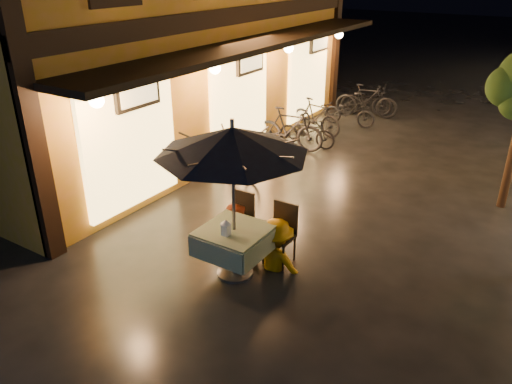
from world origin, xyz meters
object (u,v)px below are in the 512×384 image
Objects in this scene: table_lantern at (226,227)px; person_orange at (233,205)px; cafe_table at (234,240)px; person_yellow at (276,222)px; patio_umbrella at (232,141)px; bicycle_0 at (238,157)px.

person_orange is (-0.44, 0.80, -0.11)m from table_lantern.
person_yellow is (0.41, 0.53, 0.20)m from cafe_table.
patio_umbrella is 4.23m from bicycle_0.
cafe_table is 0.40× the size of patio_umbrella.
cafe_table is at bearing 90.00° from table_lantern.
person_orange is 1.02× the size of person_yellow.
patio_umbrella reaches higher than cafe_table.
cafe_table is 3.87m from bicycle_0.
patio_umbrella reaches higher than person_orange.
patio_umbrella is (0.00, 0.00, 1.56)m from cafe_table.
person_yellow is 3.73m from bicycle_0.
bicycle_0 is (-2.56, 2.69, -0.35)m from person_yellow.
table_lantern reaches higher than bicycle_0.
person_orange is at bearing -11.52° from person_yellow.
patio_umbrella is at bearing -126.50° from bicycle_0.
patio_umbrella is at bearing 90.00° from cafe_table.
person_yellow is at bearing -116.70° from bicycle_0.
table_lantern is at bearing -90.00° from patio_umbrella.
person_orange is 0.86m from person_yellow.
person_yellow is (0.41, 0.73, -0.13)m from table_lantern.
table_lantern is at bearing -90.00° from cafe_table.
person_orange is 3.15m from bicycle_0.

